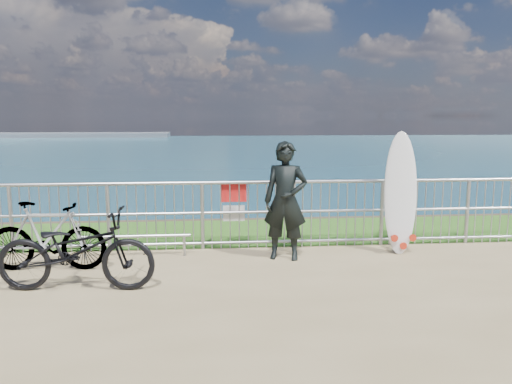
{
  "coord_description": "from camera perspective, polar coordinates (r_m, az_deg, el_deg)",
  "views": [
    {
      "loc": [
        -0.33,
        -6.41,
        2.17
      ],
      "look_at": [
        0.34,
        1.2,
        1.0
      ],
      "focal_mm": 35.0,
      "sensor_mm": 36.0,
      "label": 1
    }
  ],
  "objects": [
    {
      "name": "grass_strip",
      "position": [
        9.37,
        -2.9,
        -4.64
      ],
      "size": [
        120.0,
        120.0,
        0.0
      ],
      "primitive_type": "plane",
      "color": "#295D19",
      "rests_on": "ground"
    },
    {
      "name": "seascape",
      "position": [
        160.02,
        -20.93,
        5.91
      ],
      "size": [
        260.0,
        260.0,
        5.0
      ],
      "color": "brown",
      "rests_on": "ground"
    },
    {
      "name": "railing",
      "position": [
        8.17,
        -2.51,
        -2.52
      ],
      "size": [
        10.06,
        0.1,
        1.13
      ],
      "color": "#9A9DA3",
      "rests_on": "ground"
    },
    {
      "name": "surfer",
      "position": [
        7.54,
        3.39,
        -1.01
      ],
      "size": [
        0.75,
        0.59,
        1.8
      ],
      "primitive_type": "imported",
      "rotation": [
        0.0,
        0.0,
        -0.28
      ],
      "color": "black",
      "rests_on": "ground"
    },
    {
      "name": "surfboard",
      "position": [
        8.24,
        16.19,
        -0.54
      ],
      "size": [
        0.6,
        0.56,
        1.94
      ],
      "color": "silver",
      "rests_on": "ground"
    },
    {
      "name": "bicycle_near",
      "position": [
        6.64,
        -19.88,
        -6.27
      ],
      "size": [
        2.0,
        0.82,
        1.03
      ],
      "primitive_type": "imported",
      "rotation": [
        0.0,
        0.0,
        1.5
      ],
      "color": "black",
      "rests_on": "ground"
    },
    {
      "name": "bicycle_far",
      "position": [
        7.62,
        -22.78,
        -4.67
      ],
      "size": [
        1.67,
        0.56,
        0.99
      ],
      "primitive_type": "imported",
      "rotation": [
        0.0,
        0.0,
        1.51
      ],
      "color": "black",
      "rests_on": "ground"
    },
    {
      "name": "bike_rack",
      "position": [
        7.94,
        -13.71,
        -5.2
      ],
      "size": [
        1.72,
        0.05,
        0.36
      ],
      "color": "#9A9DA3",
      "rests_on": "ground"
    }
  ]
}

